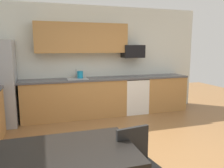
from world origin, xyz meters
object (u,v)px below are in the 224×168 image
at_px(oven_range, 134,95).
at_px(chair_near_table, 138,163).
at_px(dining_table, 62,157).
at_px(kettle, 80,75).
at_px(microwave, 133,51).

distance_m(oven_range, chair_near_table, 3.55).
distance_m(dining_table, kettle, 3.41).
distance_m(oven_range, kettle, 1.49).
xyz_separation_m(oven_range, kettle, (-1.38, 0.05, 0.56)).
height_order(microwave, dining_table, microwave).
distance_m(dining_table, chair_near_table, 0.78).
bearing_deg(dining_table, kettle, 77.67).
bearing_deg(oven_range, dining_table, -122.82).
relative_size(microwave, chair_near_table, 0.64).
bearing_deg(dining_table, oven_range, 57.18).
relative_size(oven_range, chair_near_table, 1.07).
height_order(oven_range, chair_near_table, oven_range).
height_order(microwave, kettle, microwave).
relative_size(oven_range, kettle, 4.55).
height_order(oven_range, kettle, kettle).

